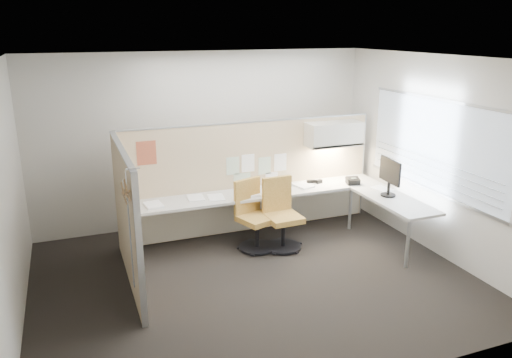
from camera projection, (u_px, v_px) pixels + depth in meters
name	position (u px, v px, depth m)	size (l,w,h in m)	color
floor	(254.00, 279.00, 6.51)	(5.50, 4.50, 0.01)	black
ceiling	(254.00, 58.00, 5.70)	(5.50, 4.50, 0.01)	white
wall_back	(205.00, 139.00, 8.11)	(5.50, 0.02, 2.80)	beige
wall_front	(351.00, 249.00, 4.10)	(5.50, 0.02, 2.80)	beige
wall_left	(6.00, 203.00, 5.16)	(0.02, 4.50, 2.80)	beige
wall_right	(435.00, 156.00, 7.05)	(0.02, 4.50, 2.80)	beige
window_pane	(435.00, 146.00, 7.00)	(0.01, 2.80, 1.30)	#96A1AF
partition_back	(250.00, 177.00, 7.88)	(4.10, 0.06, 1.75)	#CFB68F
partition_left	(127.00, 218.00, 6.19)	(0.06, 2.20, 1.75)	#CFB68F
desk	(284.00, 200.00, 7.66)	(4.00, 2.07, 0.73)	beige
overhead_bin	(334.00, 134.00, 7.97)	(0.90, 0.36, 0.38)	beige
task_light_strip	(333.00, 147.00, 8.03)	(0.60, 0.06, 0.02)	#FFEABF
pinned_papers	(256.00, 168.00, 7.83)	(1.01, 0.00, 0.47)	#8CBF8C
poster	(146.00, 153.00, 7.14)	(0.28, 0.00, 0.35)	#FF5120
chair_left	(254.00, 218.00, 7.30)	(0.60, 0.62, 1.02)	black
chair_right	(281.00, 216.00, 7.33)	(0.54, 0.54, 1.03)	black
monitor	(390.00, 175.00, 7.35)	(0.22, 0.53, 0.56)	black
phone	(353.00, 181.00, 8.00)	(0.25, 0.24, 0.12)	black
stapler	(311.00, 181.00, 8.07)	(0.14, 0.04, 0.05)	black
tape_dispenser	(319.00, 181.00, 8.05)	(0.10, 0.06, 0.06)	black
coat_hook	(127.00, 202.00, 5.11)	(0.18, 0.43, 1.29)	silver
paper_stack_0	(154.00, 205.00, 7.03)	(0.23, 0.30, 0.03)	white
paper_stack_1	(196.00, 198.00, 7.34)	(0.23, 0.30, 0.02)	white
paper_stack_2	(251.00, 194.00, 7.49)	(0.23, 0.30, 0.04)	white
paper_stack_3	(279.00, 190.00, 7.71)	(0.23, 0.30, 0.02)	white
paper_stack_4	(303.00, 186.00, 7.89)	(0.23, 0.30, 0.03)	white
paper_stack_5	(381.00, 189.00, 7.73)	(0.23, 0.30, 0.02)	white
paper_stack_6	(216.00, 197.00, 7.36)	(0.23, 0.30, 0.02)	white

